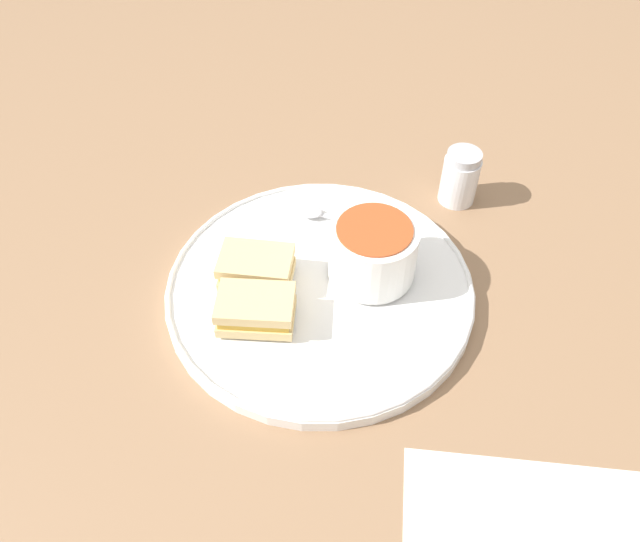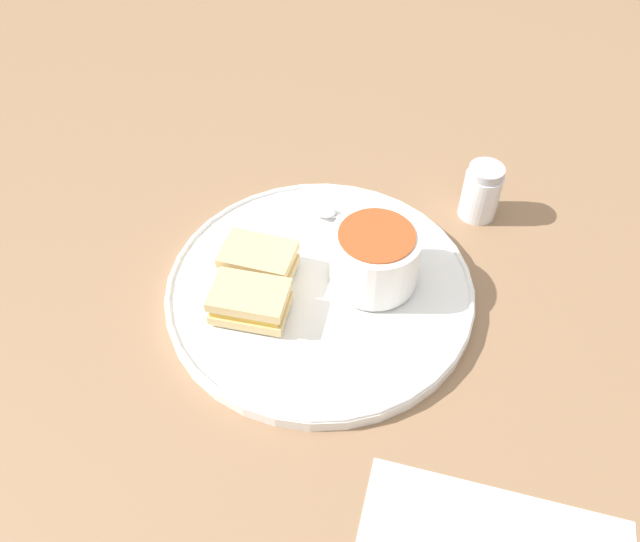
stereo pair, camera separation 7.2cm
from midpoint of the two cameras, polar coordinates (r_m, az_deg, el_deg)
ground_plane at (r=0.75m, az=-2.74°, el=-2.21°), size 2.40×2.40×0.00m
plate at (r=0.74m, az=-2.77°, el=-1.69°), size 0.36×0.36×0.02m
soup_bowl at (r=0.72m, az=2.01°, el=1.71°), size 0.10×0.10×0.07m
spoon at (r=0.81m, az=-3.00°, el=5.25°), size 0.03×0.10×0.01m
sandwich_half_near at (r=0.73m, az=-8.66°, el=0.11°), size 0.06×0.09×0.04m
sandwich_half_far at (r=0.69m, az=-8.86°, el=-3.65°), size 0.06×0.09×0.04m
salt_shaker at (r=0.85m, az=10.34°, el=8.32°), size 0.05×0.05×0.08m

